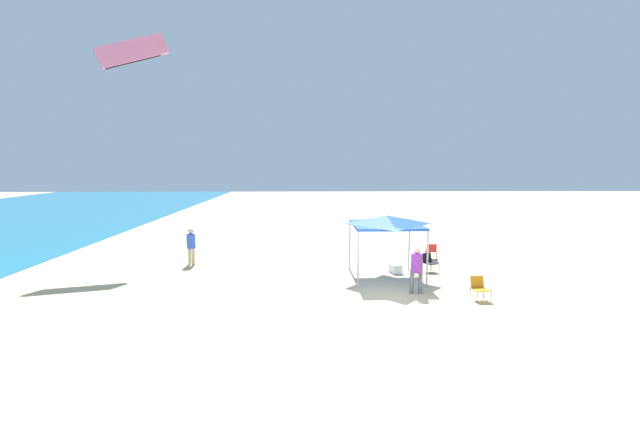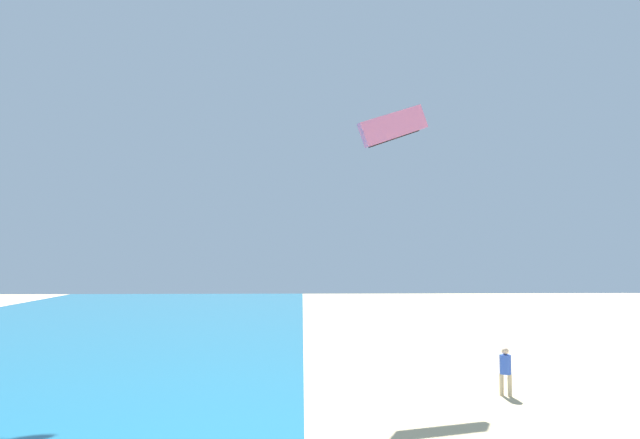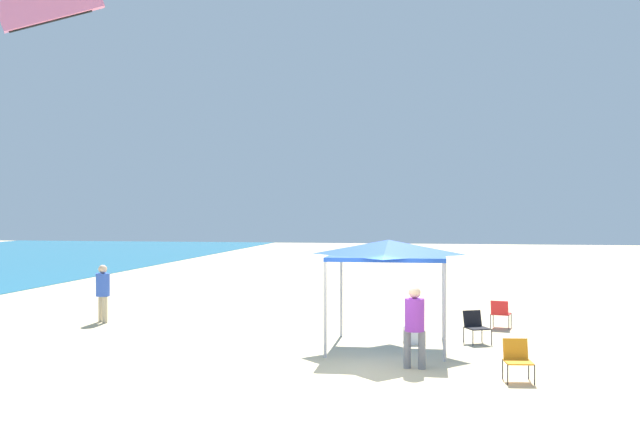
{
  "view_description": "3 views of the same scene",
  "coord_description": "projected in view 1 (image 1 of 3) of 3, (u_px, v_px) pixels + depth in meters",
  "views": [
    {
      "loc": [
        -15.55,
        3.04,
        4.87
      ],
      "look_at": [
        3.67,
        2.56,
        2.42
      ],
      "focal_mm": 25.11,
      "sensor_mm": 36.0,
      "label": 1
    },
    {
      "loc": [
        -16.31,
        16.15,
        5.25
      ],
      "look_at": [
        1.27,
        15.62,
        6.21
      ],
      "focal_mm": 33.63,
      "sensor_mm": 36.0,
      "label": 2
    },
    {
      "loc": [
        -15.52,
        -1.67,
        3.43
      ],
      "look_at": [
        2.06,
        1.35,
        3.2
      ],
      "focal_mm": 41.86,
      "sensor_mm": 36.0,
      "label": 3
    }
  ],
  "objects": [
    {
      "name": "ground",
      "position": [
        393.0,
        300.0,
        16.12
      ],
      "size": [
        120.0,
        120.0,
        0.1
      ],
      "primitive_type": "cube",
      "color": "#D6BC8C"
    },
    {
      "name": "canopy_tent",
      "position": [
        386.0,
        221.0,
        18.76
      ],
      "size": [
        3.11,
        2.85,
        2.69
      ],
      "rotation": [
        0.0,
        0.0,
        0.02
      ],
      "color": "#B7B7BC",
      "rests_on": "ground"
    },
    {
      "name": "folding_chair_near_cooler",
      "position": [
        431.0,
        250.0,
        22.67
      ],
      "size": [
        0.72,
        0.64,
        0.82
      ],
      "rotation": [
        0.0,
        0.0,
        1.36
      ],
      "color": "black",
      "rests_on": "ground"
    },
    {
      "name": "folding_chair_left_of_tent",
      "position": [
        479.0,
        287.0,
        15.97
      ],
      "size": [
        0.68,
        0.6,
        0.82
      ],
      "rotation": [
        0.0,
        0.0,
        4.83
      ],
      "color": "black",
      "rests_on": "ground"
    },
    {
      "name": "folding_chair_right_of_tent",
      "position": [
        429.0,
        261.0,
        20.09
      ],
      "size": [
        0.78,
        0.73,
        0.82
      ],
      "rotation": [
        0.0,
        0.0,
        5.15
      ],
      "color": "black",
      "rests_on": "ground"
    },
    {
      "name": "cooler_box",
      "position": [
        395.0,
        269.0,
        19.85
      ],
      "size": [
        0.71,
        0.58,
        0.4
      ],
      "color": "white",
      "rests_on": "ground"
    },
    {
      "name": "person_near_umbrella",
      "position": [
        417.0,
        266.0,
        16.62
      ],
      "size": [
        0.42,
        0.48,
        1.79
      ],
      "rotation": [
        0.0,
        0.0,
        1.46
      ],
      "color": "slate",
      "rests_on": "ground"
    },
    {
      "name": "person_beachcomber",
      "position": [
        191.0,
        243.0,
        21.39
      ],
      "size": [
        0.42,
        0.42,
        1.76
      ],
      "rotation": [
        0.0,
        0.0,
        0.83
      ],
      "color": "#C6B28C",
      "rests_on": "ground"
    },
    {
      "name": "kite_parafoil_pink",
      "position": [
        132.0,
        51.0,
        23.33
      ],
      "size": [
        2.09,
        3.34,
        2.23
      ],
      "rotation": [
        0.0,
        0.0,
        2.12
      ],
      "color": "pink"
    }
  ]
}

